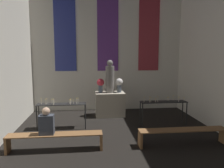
{
  "coord_description": "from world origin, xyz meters",
  "views": [
    {
      "loc": [
        -0.79,
        2.43,
        2.45
      ],
      "look_at": [
        0.0,
        10.1,
        1.38
      ],
      "focal_mm": 35.0,
      "sensor_mm": 36.0,
      "label": 1
    }
  ],
  "objects_px": {
    "statue": "(110,78)",
    "flower_vase_right": "(119,84)",
    "person_seated": "(47,123)",
    "altar": "(110,104)",
    "pew_back_left": "(55,138)",
    "flower_vase_left": "(101,84)",
    "candle_rack_right": "(163,104)",
    "candle_rack_left": "(61,107)",
    "pew_back_right": "(183,133)"
  },
  "relations": [
    {
      "from": "pew_back_left",
      "to": "person_seated",
      "type": "relative_size",
      "value": 3.45
    },
    {
      "from": "flower_vase_right",
      "to": "person_seated",
      "type": "bearing_deg",
      "value": -126.31
    },
    {
      "from": "altar",
      "to": "candle_rack_left",
      "type": "height_order",
      "value": "candle_rack_left"
    },
    {
      "from": "statue",
      "to": "pew_back_right",
      "type": "xyz_separation_m",
      "value": [
        1.69,
        -3.06,
        -1.19
      ]
    },
    {
      "from": "statue",
      "to": "candle_rack_left",
      "type": "height_order",
      "value": "statue"
    },
    {
      "from": "altar",
      "to": "candle_rack_left",
      "type": "relative_size",
      "value": 0.71
    },
    {
      "from": "candle_rack_left",
      "to": "pew_back_right",
      "type": "relative_size",
      "value": 0.67
    },
    {
      "from": "candle_rack_left",
      "to": "person_seated",
      "type": "bearing_deg",
      "value": -95.17
    },
    {
      "from": "flower_vase_right",
      "to": "candle_rack_right",
      "type": "xyz_separation_m",
      "value": [
        1.35,
        -1.35,
        -0.56
      ]
    },
    {
      "from": "altar",
      "to": "pew_back_right",
      "type": "bearing_deg",
      "value": -61.19
    },
    {
      "from": "pew_back_left",
      "to": "pew_back_right",
      "type": "relative_size",
      "value": 1.0
    },
    {
      "from": "pew_back_left",
      "to": "pew_back_right",
      "type": "height_order",
      "value": "same"
    },
    {
      "from": "altar",
      "to": "flower_vase_right",
      "type": "xyz_separation_m",
      "value": [
        0.37,
        -0.0,
        0.81
      ]
    },
    {
      "from": "flower_vase_left",
      "to": "candle_rack_right",
      "type": "xyz_separation_m",
      "value": [
        2.09,
        -1.35,
        -0.56
      ]
    },
    {
      "from": "altar",
      "to": "candle_rack_right",
      "type": "distance_m",
      "value": 2.2
    },
    {
      "from": "pew_back_right",
      "to": "person_seated",
      "type": "xyz_separation_m",
      "value": [
        -3.57,
        -0.0,
        0.41
      ]
    },
    {
      "from": "flower_vase_left",
      "to": "person_seated",
      "type": "bearing_deg",
      "value": -116.26
    },
    {
      "from": "flower_vase_left",
      "to": "person_seated",
      "type": "xyz_separation_m",
      "value": [
        -1.51,
        -3.06,
        -0.54
      ]
    },
    {
      "from": "statue",
      "to": "altar",
      "type": "bearing_deg",
      "value": 0.0
    },
    {
      "from": "flower_vase_right",
      "to": "person_seated",
      "type": "xyz_separation_m",
      "value": [
        -2.25,
        -3.06,
        -0.54
      ]
    },
    {
      "from": "flower_vase_right",
      "to": "altar",
      "type": "bearing_deg",
      "value": 180.0
    },
    {
      "from": "pew_back_left",
      "to": "candle_rack_left",
      "type": "bearing_deg",
      "value": 91.39
    },
    {
      "from": "statue",
      "to": "person_seated",
      "type": "height_order",
      "value": "statue"
    },
    {
      "from": "pew_back_left",
      "to": "flower_vase_right",
      "type": "bearing_deg",
      "value": 56.15
    },
    {
      "from": "altar",
      "to": "pew_back_left",
      "type": "height_order",
      "value": "altar"
    },
    {
      "from": "statue",
      "to": "person_seated",
      "type": "relative_size",
      "value": 1.85
    },
    {
      "from": "flower_vase_left",
      "to": "pew_back_right",
      "type": "relative_size",
      "value": 0.23
    },
    {
      "from": "pew_back_left",
      "to": "pew_back_right",
      "type": "xyz_separation_m",
      "value": [
        3.37,
        0.0,
        0.0
      ]
    },
    {
      "from": "statue",
      "to": "flower_vase_left",
      "type": "distance_m",
      "value": 0.44
    },
    {
      "from": "altar",
      "to": "flower_vase_right",
      "type": "relative_size",
      "value": 2.04
    },
    {
      "from": "pew_back_right",
      "to": "candle_rack_left",
      "type": "bearing_deg",
      "value": 153.39
    },
    {
      "from": "altar",
      "to": "candle_rack_left",
      "type": "xyz_separation_m",
      "value": [
        -1.73,
        -1.35,
        0.26
      ]
    },
    {
      "from": "pew_back_left",
      "to": "flower_vase_left",
      "type": "bearing_deg",
      "value": 66.76
    },
    {
      "from": "pew_back_left",
      "to": "pew_back_right",
      "type": "distance_m",
      "value": 3.37
    },
    {
      "from": "candle_rack_right",
      "to": "pew_back_left",
      "type": "xyz_separation_m",
      "value": [
        -3.41,
        -1.71,
        -0.39
      ]
    },
    {
      "from": "candle_rack_left",
      "to": "candle_rack_right",
      "type": "height_order",
      "value": "same"
    },
    {
      "from": "flower_vase_left",
      "to": "candle_rack_right",
      "type": "bearing_deg",
      "value": -32.92
    },
    {
      "from": "pew_back_left",
      "to": "person_seated",
      "type": "bearing_deg",
      "value": -180.0
    },
    {
      "from": "flower_vase_left",
      "to": "pew_back_left",
      "type": "bearing_deg",
      "value": -113.24
    },
    {
      "from": "pew_back_left",
      "to": "person_seated",
      "type": "distance_m",
      "value": 0.45
    },
    {
      "from": "altar",
      "to": "candle_rack_right",
      "type": "xyz_separation_m",
      "value": [
        1.72,
        -1.35,
        0.26
      ]
    },
    {
      "from": "candle_rack_left",
      "to": "altar",
      "type": "bearing_deg",
      "value": 38.1
    },
    {
      "from": "candle_rack_right",
      "to": "statue",
      "type": "bearing_deg",
      "value": 141.81
    },
    {
      "from": "candle_rack_right",
      "to": "pew_back_left",
      "type": "relative_size",
      "value": 0.67
    },
    {
      "from": "altar",
      "to": "person_seated",
      "type": "relative_size",
      "value": 1.64
    },
    {
      "from": "statue",
      "to": "flower_vase_right",
      "type": "xyz_separation_m",
      "value": [
        0.37,
        -0.0,
        -0.24
      ]
    },
    {
      "from": "pew_back_right",
      "to": "statue",
      "type": "bearing_deg",
      "value": 118.81
    },
    {
      "from": "altar",
      "to": "flower_vase_left",
      "type": "xyz_separation_m",
      "value": [
        -0.37,
        -0.0,
        0.81
      ]
    },
    {
      "from": "flower_vase_left",
      "to": "person_seated",
      "type": "height_order",
      "value": "flower_vase_left"
    },
    {
      "from": "candle_rack_left",
      "to": "statue",
      "type": "bearing_deg",
      "value": 38.1
    }
  ]
}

